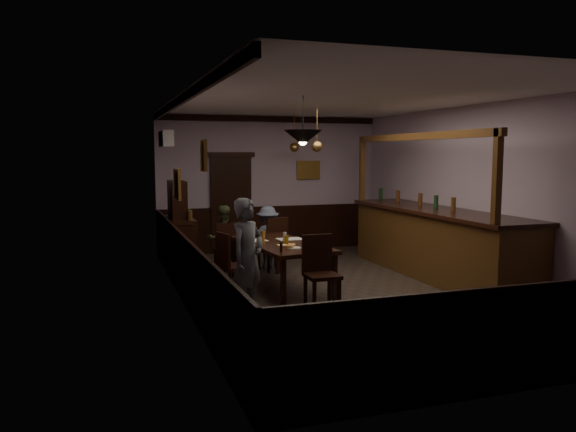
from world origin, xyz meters
name	(u,v)px	position (x,y,z in m)	size (l,w,h in m)	color
room	(343,197)	(0.00, 0.00, 1.50)	(5.01, 8.01, 3.01)	#2D2621
dining_table	(280,246)	(-0.88, 0.49, 0.69)	(1.26, 2.30, 0.75)	black
chair_far_left	(227,246)	(-1.49, 1.70, 0.53)	(0.42, 0.42, 0.96)	black
chair_far_right	(274,242)	(-0.58, 1.80, 0.55)	(0.53, 0.53, 1.01)	black
chair_near	(320,269)	(-0.71, -0.81, 0.57)	(0.45, 0.45, 1.04)	black
chair_side	(230,262)	(-1.78, 0.17, 0.55)	(0.52, 0.52, 1.00)	black
person_standing	(247,258)	(-1.77, -0.88, 0.80)	(0.58, 0.38, 1.59)	#50545B
person_seated_left	(222,239)	(-1.51, 1.98, 0.62)	(0.60, 0.47, 1.24)	#434D2E
person_seated_right	(268,237)	(-0.62, 2.08, 0.59)	(0.76, 0.44, 1.18)	slate
newspaper_left	(253,241)	(-1.25, 0.78, 0.75)	(0.42, 0.30, 0.01)	silver
newspaper_right	(290,239)	(-0.62, 0.77, 0.75)	(0.42, 0.30, 0.01)	silver
napkin	(282,245)	(-0.92, 0.24, 0.75)	(0.15, 0.15, 0.00)	#DBAE51
saucer	(309,246)	(-0.55, 0.02, 0.76)	(0.15, 0.15, 0.01)	white
coffee_cup	(312,243)	(-0.50, 0.03, 0.80)	(0.08, 0.08, 0.07)	white
pastry_plate	(294,248)	(-0.85, -0.11, 0.76)	(0.22, 0.22, 0.01)	white
pastry_ring_a	(290,246)	(-0.91, -0.09, 0.79)	(0.13, 0.13, 0.04)	#C68C47
pastry_ring_b	(292,245)	(-0.85, 0.01, 0.79)	(0.13, 0.13, 0.04)	#C68C47
soda_can	(287,239)	(-0.80, 0.40, 0.81)	(0.07, 0.07, 0.12)	yellow
beer_glass	(263,237)	(-1.16, 0.52, 0.85)	(0.06, 0.06, 0.20)	#BF721E
water_glass	(285,237)	(-0.77, 0.57, 0.82)	(0.06, 0.06, 0.15)	silver
pepper_mill	(281,247)	(-1.13, -0.33, 0.82)	(0.04, 0.04, 0.14)	black
sideboard	(180,234)	(-2.21, 2.47, 0.67)	(0.45, 1.26, 1.67)	black
bar_counter	(436,241)	(1.99, 0.43, 0.64)	(1.05, 4.50, 2.52)	#4B2D14
door_back	(231,205)	(-0.90, 3.95, 1.05)	(0.90, 0.06, 2.10)	black
ac_unit	(166,139)	(-2.38, 2.90, 2.45)	(0.20, 0.85, 0.30)	white
picture_left_small	(203,155)	(-2.46, -1.60, 2.15)	(0.04, 0.28, 0.36)	olive
picture_left_large	(177,184)	(-2.46, 0.80, 1.70)	(0.04, 0.62, 0.48)	olive
picture_back	(308,170)	(0.90, 3.96, 1.80)	(0.55, 0.04, 0.42)	olive
pendant_iron	(303,138)	(-0.78, -0.30, 2.40)	(0.56, 0.56, 0.71)	black
pendant_brass_mid	(317,146)	(0.10, 1.39, 2.30)	(0.20, 0.20, 0.81)	#BF8C3F
pendant_brass_far	(294,147)	(0.30, 3.21, 2.30)	(0.20, 0.20, 0.81)	#BF8C3F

